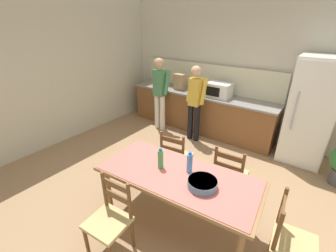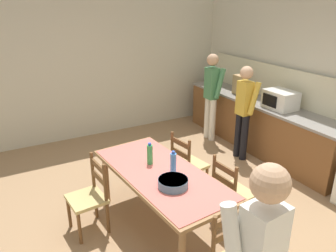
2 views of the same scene
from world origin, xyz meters
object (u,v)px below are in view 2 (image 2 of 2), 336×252
at_px(microwave, 280,100).
at_px(paper_bag, 240,85).
at_px(chair_side_near_left, 90,197).
at_px(person_at_counter, 244,108).
at_px(bottle_off_centre, 173,163).
at_px(person_at_sink, 212,93).
at_px(serving_bowl, 173,182).
at_px(chair_side_far_right, 231,193).
at_px(dining_table, 161,178).
at_px(chair_side_far_left, 187,165).
at_px(bottle_near_centre, 150,154).

distance_m(microwave, paper_bag, 1.01).
bearing_deg(chair_side_near_left, microwave, 90.76).
bearing_deg(person_at_counter, paper_bag, 55.08).
relative_size(bottle_off_centre, person_at_sink, 0.16).
xyz_separation_m(paper_bag, chair_side_near_left, (1.36, -3.34, -0.63)).
distance_m(paper_bag, serving_bowl, 3.35).
bearing_deg(serving_bowl, bottle_off_centre, 149.93).
distance_m(bottle_off_centre, chair_side_near_left, 1.07).
height_order(bottle_off_centre, chair_side_far_right, bottle_off_centre).
bearing_deg(serving_bowl, dining_table, 174.39).
bearing_deg(microwave, chair_side_near_left, -84.06).
xyz_separation_m(paper_bag, bottle_off_centre, (1.81, -2.48, -0.20)).
bearing_deg(person_at_counter, serving_bowl, -147.78).
bearing_deg(chair_side_far_right, dining_table, 59.79).
distance_m(serving_bowl, chair_side_far_right, 0.86).
height_order(bottle_off_centre, serving_bowl, bottle_off_centre).
bearing_deg(chair_side_near_left, dining_table, 58.74).
bearing_deg(chair_side_far_right, serving_bowl, 83.90).
height_order(serving_bowl, person_at_counter, person_at_counter).
distance_m(microwave, chair_side_far_right, 2.22).
height_order(dining_table, chair_side_far_right, chair_side_far_right).
bearing_deg(paper_bag, person_at_sink, -112.85).
relative_size(microwave, paper_bag, 1.39).
bearing_deg(serving_bowl, paper_bag, 128.19).
xyz_separation_m(paper_bag, serving_bowl, (2.06, -2.62, -0.27)).
bearing_deg(serving_bowl, chair_side_far_right, 88.08).
relative_size(chair_side_far_left, chair_side_far_right, 1.00).
bearing_deg(bottle_near_centre, serving_bowl, -1.21).
bearing_deg(microwave, bottle_off_centre, -72.13).
height_order(bottle_near_centre, chair_side_near_left, bottle_near_centre).
bearing_deg(bottle_near_centre, paper_bag, 119.63).
bearing_deg(microwave, chair_side_far_left, -83.34).
height_order(paper_bag, chair_side_far_left, paper_bag).
height_order(chair_side_near_left, chair_side_far_left, same).
relative_size(serving_bowl, person_at_counter, 0.20).
relative_size(dining_table, chair_side_far_right, 2.18).
bearing_deg(bottle_near_centre, chair_side_far_left, 109.93).
bearing_deg(chair_side_far_right, person_at_sink, -34.62).
bearing_deg(bottle_near_centre, chair_side_near_left, -99.97).
xyz_separation_m(microwave, person_at_sink, (-1.22, -0.50, -0.11)).
relative_size(paper_bag, chair_side_near_left, 0.40).
relative_size(serving_bowl, chair_side_far_left, 0.35).
relative_size(microwave, person_at_sink, 0.30).
distance_m(serving_bowl, person_at_counter, 2.50).
distance_m(dining_table, person_at_counter, 2.31).
relative_size(microwave, chair_side_far_left, 0.55).
bearing_deg(bottle_off_centre, microwave, 107.87).
height_order(bottle_near_centre, chair_side_far_left, bottle_near_centre).
xyz_separation_m(paper_bag, chair_side_far_left, (1.23, -1.92, -0.63)).
bearing_deg(microwave, person_at_counter, -118.02).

